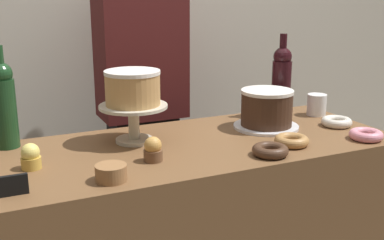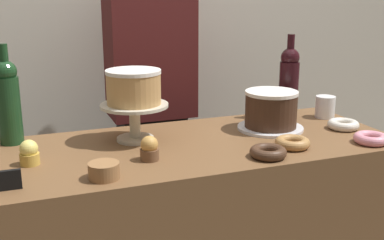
% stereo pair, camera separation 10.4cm
% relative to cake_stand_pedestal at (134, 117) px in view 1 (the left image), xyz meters
% --- Properties ---
extents(back_wall, '(6.00, 0.05, 2.60)m').
position_rel_cake_stand_pedestal_xyz_m(back_wall, '(0.17, 0.76, 0.32)').
color(back_wall, beige).
rests_on(back_wall, ground_plane).
extents(cake_stand_pedestal, '(0.22, 0.22, 0.13)m').
position_rel_cake_stand_pedestal_xyz_m(cake_stand_pedestal, '(0.00, 0.00, 0.00)').
color(cake_stand_pedestal, beige).
rests_on(cake_stand_pedestal, display_counter).
extents(white_layer_cake, '(0.18, 0.18, 0.11)m').
position_rel_cake_stand_pedestal_xyz_m(white_layer_cake, '(0.00, 0.00, 0.10)').
color(white_layer_cake, tan).
rests_on(white_layer_cake, cake_stand_pedestal).
extents(silver_serving_platter, '(0.24, 0.24, 0.01)m').
position_rel_cake_stand_pedestal_xyz_m(silver_serving_platter, '(0.49, -0.04, -0.08)').
color(silver_serving_platter, white).
rests_on(silver_serving_platter, display_counter).
extents(chocolate_round_cake, '(0.19, 0.19, 0.13)m').
position_rel_cake_stand_pedestal_xyz_m(chocolate_round_cake, '(0.49, -0.04, -0.01)').
color(chocolate_round_cake, '#3D2619').
rests_on(chocolate_round_cake, silver_serving_platter).
extents(wine_bottle_green, '(0.08, 0.08, 0.33)m').
position_rel_cake_stand_pedestal_xyz_m(wine_bottle_green, '(-0.39, 0.12, 0.06)').
color(wine_bottle_green, '#193D1E').
rests_on(wine_bottle_green, display_counter).
extents(wine_bottle_dark_red, '(0.08, 0.08, 0.33)m').
position_rel_cake_stand_pedestal_xyz_m(wine_bottle_dark_red, '(0.64, 0.08, 0.06)').
color(wine_bottle_dark_red, black).
rests_on(wine_bottle_dark_red, display_counter).
extents(cupcake_caramel, '(0.06, 0.06, 0.07)m').
position_rel_cake_stand_pedestal_xyz_m(cupcake_caramel, '(-0.01, -0.20, -0.05)').
color(cupcake_caramel, brown).
rests_on(cupcake_caramel, display_counter).
extents(cupcake_lemon, '(0.06, 0.06, 0.07)m').
position_rel_cake_stand_pedestal_xyz_m(cupcake_lemon, '(-0.34, -0.12, -0.05)').
color(cupcake_lemon, gold).
rests_on(cupcake_lemon, display_counter).
extents(donut_maple, '(0.11, 0.11, 0.03)m').
position_rel_cake_stand_pedestal_xyz_m(donut_maple, '(0.45, -0.25, -0.07)').
color(donut_maple, '#B27F47').
rests_on(donut_maple, display_counter).
extents(donut_sugar, '(0.11, 0.11, 0.03)m').
position_rel_cake_stand_pedestal_xyz_m(donut_sugar, '(0.74, -0.13, -0.07)').
color(donut_sugar, silver).
rests_on(donut_sugar, display_counter).
extents(donut_pink, '(0.11, 0.11, 0.03)m').
position_rel_cake_stand_pedestal_xyz_m(donut_pink, '(0.72, -0.30, -0.07)').
color(donut_pink, pink).
rests_on(donut_pink, display_counter).
extents(donut_chocolate, '(0.11, 0.11, 0.03)m').
position_rel_cake_stand_pedestal_xyz_m(donut_chocolate, '(0.33, -0.30, -0.07)').
color(donut_chocolate, '#472D1E').
rests_on(donut_chocolate, display_counter).
extents(cookie_stack, '(0.08, 0.08, 0.04)m').
position_rel_cake_stand_pedestal_xyz_m(cookie_stack, '(-0.16, -0.30, -0.06)').
color(cookie_stack, olive).
rests_on(cookie_stack, display_counter).
extents(price_sign_chalkboard, '(0.07, 0.01, 0.05)m').
position_rel_cake_stand_pedestal_xyz_m(price_sign_chalkboard, '(-0.40, -0.29, -0.06)').
color(price_sign_chalkboard, black).
rests_on(price_sign_chalkboard, display_counter).
extents(coffee_cup_ceramic, '(0.08, 0.08, 0.08)m').
position_rel_cake_stand_pedestal_xyz_m(coffee_cup_ceramic, '(0.77, 0.03, -0.04)').
color(coffee_cup_ceramic, white).
rests_on(coffee_cup_ceramic, display_counter).
extents(barista_figure, '(0.36, 0.22, 1.60)m').
position_rel_cake_stand_pedestal_xyz_m(barista_figure, '(0.19, 0.49, -0.15)').
color(barista_figure, black).
rests_on(barista_figure, ground_plane).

